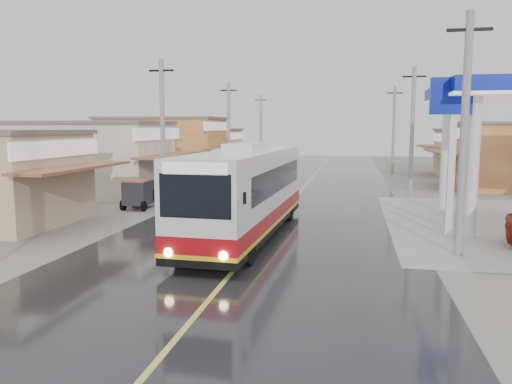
# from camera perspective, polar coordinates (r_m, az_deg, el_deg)

# --- Properties ---
(ground) EXTENTS (120.00, 120.00, 0.00)m
(ground) POSITION_cam_1_polar(r_m,az_deg,el_deg) (18.27, -0.18, -6.24)
(ground) COLOR slate
(ground) RESTS_ON ground
(road) EXTENTS (12.00, 90.00, 0.02)m
(road) POSITION_cam_1_polar(r_m,az_deg,el_deg) (32.88, 4.93, -0.14)
(road) COLOR black
(road) RESTS_ON ground
(centre_line) EXTENTS (0.15, 90.00, 0.01)m
(centre_line) POSITION_cam_1_polar(r_m,az_deg,el_deg) (32.88, 4.93, -0.12)
(centre_line) COLOR #D8CC4C
(centre_line) RESTS_ON road
(shopfronts_left) EXTENTS (11.00, 44.00, 5.20)m
(shopfronts_left) POSITION_cam_1_polar(r_m,az_deg,el_deg) (39.29, -13.77, 0.89)
(shopfronts_left) COLOR #C6B388
(shopfronts_left) RESTS_ON ground
(utility_poles_left) EXTENTS (1.60, 50.00, 8.00)m
(utility_poles_left) POSITION_cam_1_polar(r_m,az_deg,el_deg) (35.28, -6.27, 0.34)
(utility_poles_left) COLOR gray
(utility_poles_left) RESTS_ON ground
(utility_poles_right) EXTENTS (1.60, 36.00, 8.00)m
(utility_poles_right) POSITION_cam_1_polar(r_m,az_deg,el_deg) (32.89, 17.15, -0.46)
(utility_poles_right) COLOR gray
(utility_poles_right) RESTS_ON ground
(coach_bus) EXTENTS (3.08, 11.90, 3.69)m
(coach_bus) POSITION_cam_1_polar(r_m,az_deg,el_deg) (19.68, -1.04, 0.01)
(coach_bus) COLOR silver
(coach_bus) RESTS_ON road
(second_bus) EXTENTS (2.66, 8.93, 2.94)m
(second_bus) POSITION_cam_1_polar(r_m,az_deg,el_deg) (34.27, -1.37, 2.84)
(second_bus) COLOR silver
(second_bus) RESTS_ON road
(cyclist) EXTENTS (0.70, 1.80, 1.92)m
(cyclist) POSITION_cam_1_polar(r_m,az_deg,el_deg) (28.79, -4.50, 0.03)
(cyclist) COLOR black
(cyclist) RESTS_ON ground
(tricycle_near) EXTENTS (1.39, 2.08, 1.59)m
(tricycle_near) POSITION_cam_1_polar(r_m,az_deg,el_deg) (27.21, -13.18, 0.02)
(tricycle_near) COLOR #26262D
(tricycle_near) RESTS_ON ground
(tyre_stack) EXTENTS (0.91, 0.91, 0.46)m
(tyre_stack) POSITION_cam_1_polar(r_m,az_deg,el_deg) (25.90, -10.49, -1.78)
(tyre_stack) COLOR black
(tyre_stack) RESTS_ON ground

